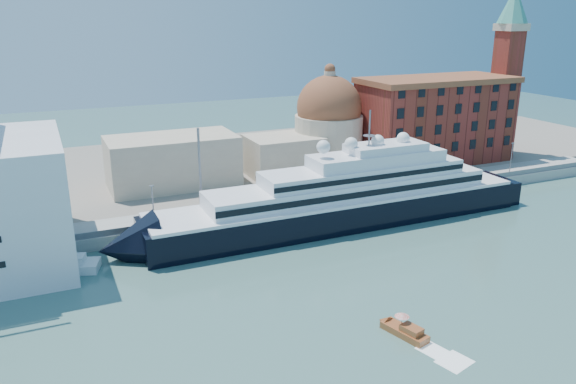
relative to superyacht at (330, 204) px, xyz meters
name	(u,v)px	position (x,y,z in m)	size (l,w,h in m)	color
ground	(373,275)	(-3.85, -23.00, -4.70)	(400.00, 400.00, 0.00)	#38625B
quay	(290,207)	(-3.85, 11.00, -3.45)	(180.00, 10.00, 2.50)	gray
land	(231,164)	(-3.85, 52.00, -3.70)	(260.00, 72.00, 2.00)	slate
quay_fence	(299,205)	(-3.85, 6.50, -1.60)	(180.00, 0.10, 1.20)	slate
superyacht	(330,204)	(0.00, 0.00, 0.00)	(91.22, 12.65, 27.26)	black
service_barge	(61,267)	(-51.42, -0.36, -3.85)	(13.88, 8.26, 2.96)	white
water_taxi	(406,331)	(-9.92, -40.62, -3.93)	(4.05, 7.19, 3.24)	brown
warehouse	(435,119)	(48.15, 29.00, 9.08)	(43.00, 19.00, 23.25)	maroon
campanile	(508,61)	(72.15, 29.00, 24.05)	(8.40, 8.40, 47.00)	maroon
church	(275,140)	(2.54, 34.72, 6.20)	(66.00, 18.00, 25.50)	beige
lamp_posts	(237,178)	(-16.52, 9.27, 5.14)	(120.80, 2.40, 18.00)	slate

